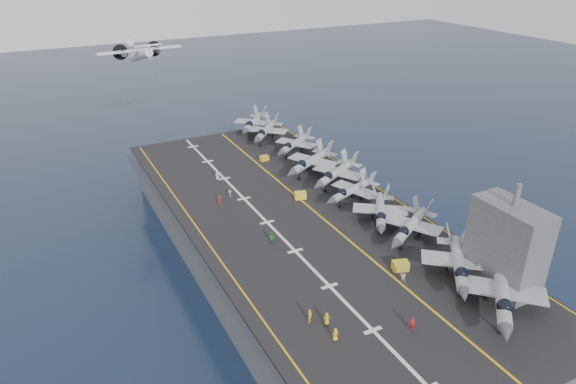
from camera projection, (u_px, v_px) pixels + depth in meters
name	position (u px, v px, depth m)	size (l,w,h in m)	color
ground	(298.00, 265.00, 92.84)	(500.00, 500.00, 0.00)	#142135
hull	(298.00, 241.00, 90.66)	(36.00, 90.00, 10.00)	#56595E
flight_deck	(299.00, 216.00, 88.39)	(38.00, 92.00, 0.40)	black
foul_line	(314.00, 211.00, 89.53)	(0.35, 90.00, 0.02)	gold
landing_centerline	(267.00, 222.00, 85.82)	(0.50, 90.00, 0.02)	silver
deck_edge_port	(204.00, 238.00, 81.29)	(0.25, 90.00, 0.02)	gold
deck_edge_stbd	(386.00, 193.00, 95.92)	(0.25, 90.00, 0.02)	gold
island_superstructure	(508.00, 236.00, 67.22)	(5.00, 10.00, 15.00)	#56595E
fighter_jet_0	(502.00, 292.00, 64.08)	(19.19, 19.21, 5.66)	#8D969C
fighter_jet_1	(459.00, 262.00, 70.43)	(17.29, 18.03, 5.23)	gray
fighter_jet_2	(411.00, 225.00, 80.11)	(16.77, 15.11, 4.85)	gray
fighter_jet_3	(380.00, 210.00, 84.71)	(15.34, 16.40, 4.74)	#8E979D
fighter_jet_4	(352.00, 189.00, 92.17)	(15.08, 12.44, 4.49)	#9CA3AD
fighter_jet_5	(336.00, 172.00, 98.34)	(17.73, 15.86, 5.14)	#9DA6AD
fighter_jet_6	(311.00, 161.00, 103.32)	(18.25, 16.30, 5.29)	#A3AAB3
fighter_jet_7	(295.00, 143.00, 113.12)	(16.44, 15.25, 4.75)	gray
fighter_jet_8	(266.00, 130.00, 120.42)	(17.27, 17.66, 5.15)	gray
tow_cart_a	(400.00, 266.00, 73.08)	(2.61, 2.11, 1.36)	gold
tow_cart_b	(300.00, 195.00, 93.64)	(2.42, 1.93, 1.26)	yellow
tow_cart_c	(264.00, 158.00, 110.07)	(1.95, 1.38, 1.10)	gold
crew_0	(335.00, 334.00, 59.99)	(1.15, 0.92, 1.67)	yellow
crew_1	(310.00, 316.00, 62.83)	(1.32, 1.25, 1.83)	yellow
crew_2	(272.00, 238.00, 79.55)	(1.24, 0.93, 1.88)	#238F3C
crew_3	(219.00, 201.00, 91.29)	(1.16, 1.15, 1.63)	#B21919
crew_4	(230.00, 193.00, 94.17)	(0.96, 0.64, 1.59)	silver
crew_5	(217.00, 175.00, 101.12)	(1.33, 1.05, 1.95)	silver
crew_6	(412.00, 324.00, 61.52)	(1.30, 1.14, 1.82)	#B21919
crew_7	(403.00, 276.00, 70.52)	(1.20, 1.31, 1.82)	silver
transport_plane	(141.00, 55.00, 119.36)	(21.05, 15.41, 4.68)	silver
fighter_jet_9	(254.00, 122.00, 125.95)	(17.27, 17.66, 5.15)	gray
crew_8	(327.00, 319.00, 62.51)	(1.15, 0.92, 1.67)	yellow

